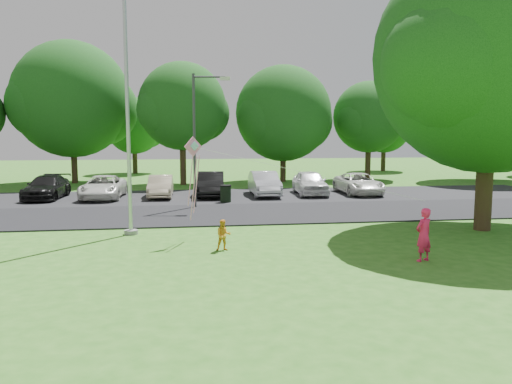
{
  "coord_description": "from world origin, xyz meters",
  "views": [
    {
      "loc": [
        -1.57,
        -13.41,
        3.65
      ],
      "look_at": [
        0.98,
        4.0,
        1.6
      ],
      "focal_mm": 35.0,
      "sensor_mm": 36.0,
      "label": 1
    }
  ],
  "objects": [
    {
      "name": "flagpole",
      "position": [
        -3.5,
        5.0,
        4.17
      ],
      "size": [
        0.5,
        0.5,
        10.0
      ],
      "color": "#B7BABF",
      "rests_on": "ground"
    },
    {
      "name": "big_tree",
      "position": [
        9.62,
        3.85,
        6.27
      ],
      "size": [
        9.25,
        8.58,
        10.76
      ],
      "rotation": [
        0.0,
        0.0,
        -0.27
      ],
      "color": "#332316",
      "rests_on": "ground"
    },
    {
      "name": "trash_can",
      "position": [
        0.63,
        12.76,
        0.49
      ],
      "size": [
        0.61,
        0.61,
        0.96
      ],
      "rotation": [
        0.0,
        0.0,
        0.39
      ],
      "color": "black",
      "rests_on": "ground"
    },
    {
      "name": "child_yellow",
      "position": [
        -0.35,
        1.97,
        0.49
      ],
      "size": [
        0.49,
        0.38,
        0.99
      ],
      "primitive_type": "imported",
      "rotation": [
        0.0,
        0.0,
        0.02
      ],
      "color": "orange",
      "rests_on": "ground"
    },
    {
      "name": "ground",
      "position": [
        0.0,
        0.0,
        0.0
      ],
      "size": [
        120.0,
        120.0,
        0.0
      ],
      "primitive_type": "plane",
      "color": "#2F6D1C",
      "rests_on": "ground"
    },
    {
      "name": "street_lamp",
      "position": [
        -0.76,
        11.16,
        3.93
      ],
      "size": [
        1.83,
        0.46,
        6.54
      ],
      "rotation": [
        0.0,
        0.0,
        -0.16
      ],
      "color": "#3F3F44",
      "rests_on": "ground"
    },
    {
      "name": "park_road",
      "position": [
        0.0,
        9.0,
        0.03
      ],
      "size": [
        60.0,
        6.0,
        0.06
      ],
      "primitive_type": "cube",
      "color": "black",
      "rests_on": "ground"
    },
    {
      "name": "parking_strip",
      "position": [
        0.0,
        15.5,
        0.03
      ],
      "size": [
        42.0,
        7.0,
        0.06
      ],
      "primitive_type": "cube",
      "color": "black",
      "rests_on": "ground"
    },
    {
      "name": "horizon_trees",
      "position": [
        4.06,
        33.88,
        4.3
      ],
      "size": [
        77.46,
        7.2,
        7.02
      ],
      "color": "#332316",
      "rests_on": "ground"
    },
    {
      "name": "parked_cars",
      "position": [
        0.1,
        15.35,
        0.72
      ],
      "size": [
        20.05,
        4.91,
        1.44
      ],
      "color": "black",
      "rests_on": "ground"
    },
    {
      "name": "woman",
      "position": [
        5.23,
        -0.19,
        0.78
      ],
      "size": [
        0.67,
        0.56,
        1.55
      ],
      "primitive_type": "imported",
      "rotation": [
        0.0,
        0.0,
        3.55
      ],
      "color": "#FF215D",
      "rests_on": "ground"
    },
    {
      "name": "kite",
      "position": [
        -1.09,
        3.35,
        2.8
      ],
      "size": [
        6.77,
        3.91,
        2.87
      ],
      "rotation": [
        0.0,
        0.0,
        0.54
      ],
      "color": "pink",
      "rests_on": "ground"
    },
    {
      "name": "tree_row",
      "position": [
        1.59,
        24.23,
        5.71
      ],
      "size": [
        64.35,
        11.94,
        10.88
      ],
      "color": "#332316",
      "rests_on": "ground"
    }
  ]
}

